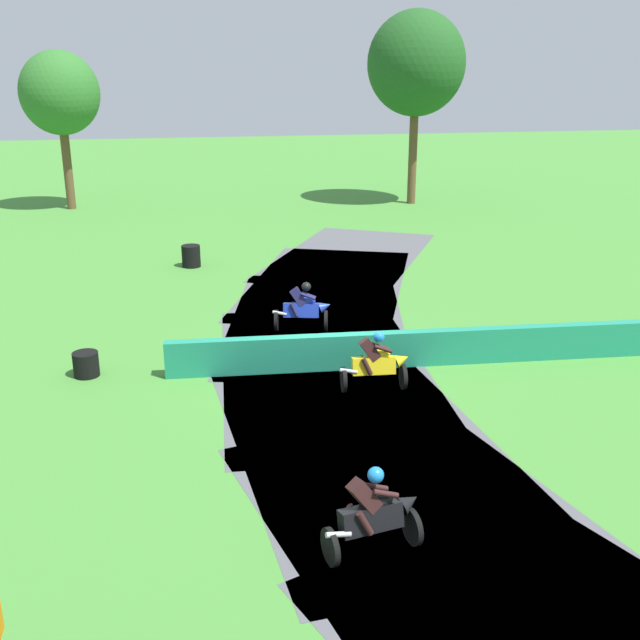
{
  "coord_description": "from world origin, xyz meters",
  "views": [
    {
      "loc": [
        -3.17,
        -17.12,
        7.29
      ],
      "look_at": [
        0.12,
        1.14,
        0.9
      ],
      "focal_mm": 42.63,
      "sensor_mm": 36.0,
      "label": 1
    }
  ],
  "objects_px": {
    "motorcycle_lead_blue": "(304,308)",
    "motorcycle_trailing_black": "(375,513)",
    "tire_stack_near": "(191,256)",
    "tire_stack_mid_a": "(86,364)",
    "motorcycle_chase_yellow": "(377,363)"
  },
  "relations": [
    {
      "from": "motorcycle_lead_blue",
      "to": "motorcycle_trailing_black",
      "type": "xyz_separation_m",
      "value": [
        -0.53,
        -10.28,
        -0.0
      ]
    },
    {
      "from": "tire_stack_near",
      "to": "motorcycle_trailing_black",
      "type": "bearing_deg",
      "value": -82.08
    },
    {
      "from": "motorcycle_lead_blue",
      "to": "tire_stack_mid_a",
      "type": "distance_m",
      "value": 6.19
    },
    {
      "from": "motorcycle_chase_yellow",
      "to": "tire_stack_mid_a",
      "type": "height_order",
      "value": "motorcycle_chase_yellow"
    },
    {
      "from": "tire_stack_near",
      "to": "tire_stack_mid_a",
      "type": "distance_m",
      "value": 10.29
    },
    {
      "from": "motorcycle_trailing_black",
      "to": "tire_stack_mid_a",
      "type": "relative_size",
      "value": 2.72
    },
    {
      "from": "motorcycle_lead_blue",
      "to": "tire_stack_mid_a",
      "type": "bearing_deg",
      "value": -157.76
    },
    {
      "from": "motorcycle_lead_blue",
      "to": "tire_stack_near",
      "type": "distance_m",
      "value": 8.16
    },
    {
      "from": "motorcycle_chase_yellow",
      "to": "motorcycle_trailing_black",
      "type": "bearing_deg",
      "value": -104.5
    },
    {
      "from": "tire_stack_mid_a",
      "to": "motorcycle_lead_blue",
      "type": "bearing_deg",
      "value": 22.24
    },
    {
      "from": "motorcycle_chase_yellow",
      "to": "motorcycle_trailing_black",
      "type": "xyz_separation_m",
      "value": [
        -1.54,
        -5.96,
        -0.0
      ]
    },
    {
      "from": "motorcycle_trailing_black",
      "to": "tire_stack_mid_a",
      "type": "height_order",
      "value": "motorcycle_trailing_black"
    },
    {
      "from": "tire_stack_near",
      "to": "tire_stack_mid_a",
      "type": "height_order",
      "value": "tire_stack_near"
    },
    {
      "from": "motorcycle_lead_blue",
      "to": "motorcycle_trailing_black",
      "type": "distance_m",
      "value": 10.3
    },
    {
      "from": "motorcycle_chase_yellow",
      "to": "tire_stack_near",
      "type": "relative_size",
      "value": 2.12
    }
  ]
}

